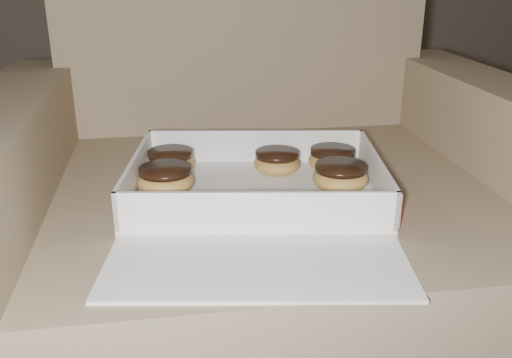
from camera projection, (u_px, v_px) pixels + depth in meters
name	position (u px, v px, depth m)	size (l,w,h in m)	color
armchair	(263.00, 233.00, 1.06)	(0.94, 0.80, 0.98)	#837053
bakery_box	(258.00, 198.00, 0.85)	(0.44, 0.49, 0.06)	white
donut_a	(340.00, 177.00, 0.88)	(0.09, 0.09, 0.04)	gold
donut_b	(171.00, 161.00, 0.95)	(0.08, 0.08, 0.04)	gold
donut_c	(277.00, 162.00, 0.95)	(0.08, 0.08, 0.04)	gold
donut_d	(166.00, 179.00, 0.87)	(0.09, 0.09, 0.04)	gold
donut_e	(332.00, 159.00, 0.96)	(0.08, 0.08, 0.04)	gold
crumb_a	(176.00, 216.00, 0.80)	(0.01, 0.01, 0.00)	black
crumb_b	(250.00, 208.00, 0.82)	(0.01, 0.01, 0.00)	black
crumb_c	(241.00, 202.00, 0.84)	(0.01, 0.01, 0.00)	black
crumb_d	(317.00, 199.00, 0.85)	(0.01, 0.01, 0.00)	black
crumb_e	(218.00, 215.00, 0.80)	(0.01, 0.01, 0.00)	black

